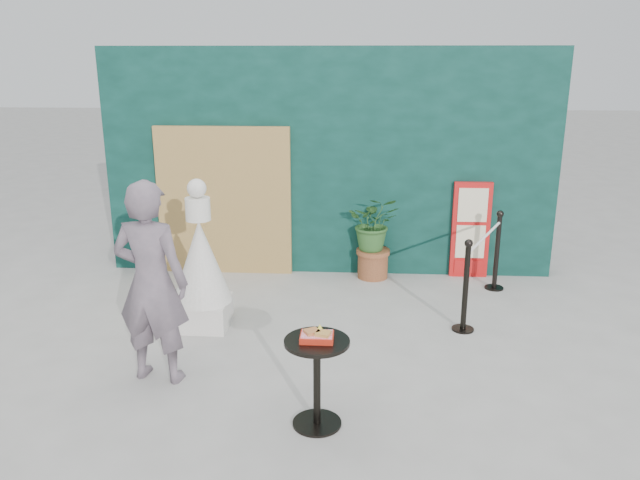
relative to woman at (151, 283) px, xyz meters
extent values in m
plane|color=#ADAAA5|center=(1.43, 0.02, -0.94)|extent=(60.00, 60.00, 0.00)
cube|color=black|center=(1.43, 3.17, 0.56)|extent=(6.00, 0.30, 3.00)
cube|color=tan|center=(0.03, 2.96, 0.06)|extent=(1.80, 0.08, 2.00)
imported|color=slate|center=(0.00, 0.00, 0.00)|extent=(0.74, 0.55, 1.88)
cube|color=red|center=(3.33, 2.98, -0.29)|extent=(0.50, 0.06, 1.30)
cube|color=beige|center=(3.33, 2.95, 0.06)|extent=(0.38, 0.02, 0.45)
cube|color=beige|center=(3.33, 2.95, -0.44)|extent=(0.38, 0.02, 0.45)
cube|color=red|center=(3.33, 2.95, -0.79)|extent=(0.38, 0.02, 0.18)
cube|color=silver|center=(0.15, 1.17, -0.79)|extent=(0.56, 0.56, 0.30)
cone|color=silver|center=(0.15, 1.17, -0.18)|extent=(0.65, 0.65, 0.91)
cylinder|color=white|center=(0.15, 1.17, 0.39)|extent=(0.26, 0.26, 0.24)
sphere|color=white|center=(0.15, 1.17, 0.62)|extent=(0.20, 0.20, 0.20)
cylinder|color=black|center=(1.53, -0.68, -0.93)|extent=(0.40, 0.40, 0.02)
cylinder|color=black|center=(1.53, -0.68, -0.58)|extent=(0.06, 0.06, 0.72)
cylinder|color=black|center=(1.53, -0.68, -0.20)|extent=(0.52, 0.52, 0.03)
cube|color=red|center=(1.53, -0.68, -0.16)|extent=(0.26, 0.19, 0.05)
cube|color=#F92143|center=(1.53, -0.68, -0.14)|extent=(0.24, 0.17, 0.00)
cube|color=#CB884A|center=(1.49, -0.67, -0.12)|extent=(0.15, 0.14, 0.02)
cube|color=#E2BA52|center=(1.58, -0.70, -0.12)|extent=(0.13, 0.13, 0.02)
cone|color=#EFED3E|center=(1.55, -0.63, -0.10)|extent=(0.06, 0.06, 0.06)
cylinder|color=brown|center=(2.04, 2.86, -0.77)|extent=(0.40, 0.40, 0.34)
cylinder|color=brown|center=(2.04, 2.86, -0.57)|extent=(0.45, 0.45, 0.06)
imported|color=#2C5A26|center=(2.04, 2.86, -0.18)|extent=(0.66, 0.58, 0.74)
cylinder|color=black|center=(3.00, 1.23, -0.93)|extent=(0.24, 0.24, 0.02)
cylinder|color=black|center=(3.00, 1.23, -0.46)|extent=(0.06, 0.06, 0.96)
sphere|color=black|center=(3.00, 1.23, 0.05)|extent=(0.09, 0.09, 0.09)
cylinder|color=black|center=(3.60, 2.53, -0.93)|extent=(0.24, 0.24, 0.02)
cylinder|color=black|center=(3.60, 2.53, -0.46)|extent=(0.06, 0.06, 0.96)
sphere|color=black|center=(3.60, 2.53, 0.05)|extent=(0.09, 0.09, 0.09)
cylinder|color=white|center=(3.30, 1.88, -0.06)|extent=(0.63, 1.31, 0.03)
camera|label=1|loc=(1.83, -5.11, 1.95)|focal=35.00mm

